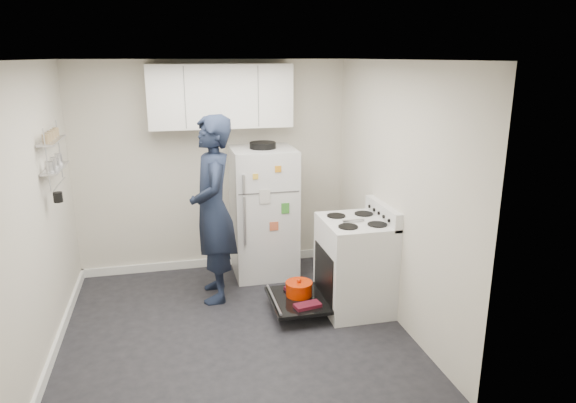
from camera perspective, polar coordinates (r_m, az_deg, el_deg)
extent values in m
cube|color=black|center=(5.13, -6.06, -13.81)|extent=(3.20, 3.20, 0.01)
cube|color=white|center=(4.46, -7.02, 15.36)|extent=(3.20, 3.20, 0.01)
cube|color=beige|center=(6.19, -8.32, 3.74)|extent=(3.20, 0.01, 2.50)
cube|color=beige|center=(3.15, -2.91, -8.14)|extent=(3.20, 0.01, 2.50)
cube|color=beige|center=(4.74, -26.07, -1.46)|extent=(0.01, 3.20, 2.50)
cube|color=beige|center=(5.07, 11.74, 0.89)|extent=(0.01, 3.20, 2.50)
cube|color=white|center=(5.19, -24.27, -14.21)|extent=(0.03, 3.20, 0.10)
cube|color=white|center=(6.53, -7.89, -6.64)|extent=(3.20, 0.03, 0.10)
cube|color=silver|center=(5.33, 7.39, -7.12)|extent=(0.65, 0.76, 0.92)
cube|color=black|center=(5.33, 6.66, -7.80)|extent=(0.53, 0.60, 0.52)
cube|color=orange|center=(5.43, 9.37, -7.48)|extent=(0.02, 0.56, 0.46)
cylinder|color=black|center=(5.42, 7.10, -9.48)|extent=(0.34, 0.34, 0.02)
cube|color=silver|center=(5.25, 10.52, -1.25)|extent=(0.08, 0.76, 0.18)
cube|color=silver|center=(5.17, 7.58, -2.27)|extent=(0.65, 0.76, 0.03)
cube|color=#B2B2B7|center=(5.10, 7.26, -2.10)|extent=(0.22, 0.03, 0.01)
cube|color=black|center=(5.30, 1.07, -10.90)|extent=(0.55, 0.70, 0.03)
cylinder|color=#B2B2B7|center=(5.23, -1.58, -10.81)|extent=(0.02, 0.66, 0.02)
cylinder|color=red|center=(5.33, 1.23, -9.76)|extent=(0.27, 0.27, 0.12)
cylinder|color=red|center=(5.30, 1.23, -9.05)|extent=(0.28, 0.28, 0.02)
sphere|color=red|center=(5.29, 1.23, -8.78)|extent=(0.04, 0.04, 0.04)
cube|color=maroon|center=(5.12, 2.18, -11.47)|extent=(0.28, 0.18, 0.04)
cube|color=maroon|center=(5.48, 1.02, -9.54)|extent=(0.29, 0.20, 0.04)
cube|color=silver|center=(6.04, -2.72, -1.20)|extent=(0.72, 0.70, 1.52)
cube|color=#4C4C4C|center=(5.62, -2.10, 0.96)|extent=(0.68, 0.01, 0.01)
cube|color=#B2B2B7|center=(5.53, -4.93, 1.95)|extent=(0.03, 0.03, 0.20)
cube|color=#B2B2B7|center=(5.64, -4.83, -2.20)|extent=(0.03, 0.03, 0.55)
cylinder|color=black|center=(5.86, -2.83, 6.26)|extent=(0.30, 0.30, 0.07)
cube|color=orange|center=(5.57, -1.11, 3.62)|extent=(0.07, 0.01, 0.07)
cube|color=#CA5C39|center=(5.73, -1.56, -2.76)|extent=(0.10, 0.01, 0.10)
cube|color=yellow|center=(5.54, -3.63, 2.78)|extent=(0.06, 0.01, 0.06)
cube|color=#38862C|center=(5.70, -0.30, -0.76)|extent=(0.09, 0.01, 0.12)
cube|color=beige|center=(5.61, -2.59, 0.55)|extent=(0.12, 0.01, 0.16)
cube|color=silver|center=(5.91, -7.51, 11.55)|extent=(1.60, 0.33, 0.70)
cube|color=#B2B2B7|center=(5.09, -24.78, 6.16)|extent=(0.14, 0.60, 0.02)
cube|color=#B2B2B7|center=(5.13, -24.46, 3.41)|extent=(0.14, 0.60, 0.02)
cylinder|color=black|center=(5.00, -24.19, 0.44)|extent=(0.08, 0.08, 0.09)
imported|color=#151D30|center=(5.41, -8.34, -0.92)|extent=(0.48, 0.73, 1.97)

